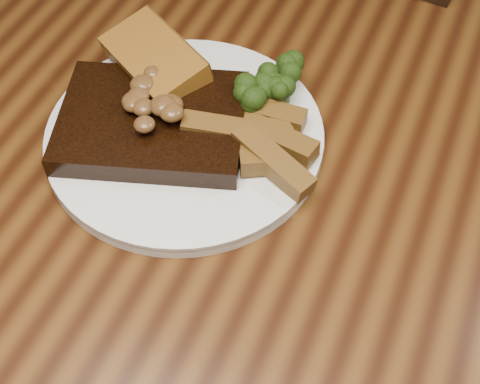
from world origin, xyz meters
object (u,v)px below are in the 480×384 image
at_px(steak, 152,123).
at_px(potato_wedges, 260,141).
at_px(chair_far, 318,32).
at_px(garlic_bread, 156,74).
at_px(plate, 185,137).
at_px(dining_table, 235,263).

distance_m(steak, potato_wedges, 0.11).
xyz_separation_m(chair_far, garlic_bread, (-0.06, -0.44, 0.25)).
height_order(plate, steak, steak).
bearing_deg(steak, garlic_bread, 96.61).
bearing_deg(steak, dining_table, -43.20).
bearing_deg(plate, dining_table, -37.62).
bearing_deg(steak, potato_wedges, -6.25).
relative_size(chair_far, potato_wedges, 7.74).
distance_m(dining_table, plate, 0.15).
relative_size(chair_far, garlic_bread, 7.80).
bearing_deg(garlic_bread, plate, -12.89).
xyz_separation_m(plate, steak, (-0.03, -0.01, 0.02)).
xyz_separation_m(dining_table, steak, (-0.12, 0.05, 0.12)).
bearing_deg(potato_wedges, dining_table, -86.07).
distance_m(chair_far, steak, 0.57).
relative_size(steak, garlic_bread, 1.55).
height_order(plate, garlic_bread, garlic_bread).
height_order(dining_table, steak, steak).
bearing_deg(chair_far, steak, 92.66).
height_order(garlic_bread, potato_wedges, garlic_bread).
bearing_deg(steak, plate, 2.20).
bearing_deg(dining_table, potato_wedges, 93.93).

